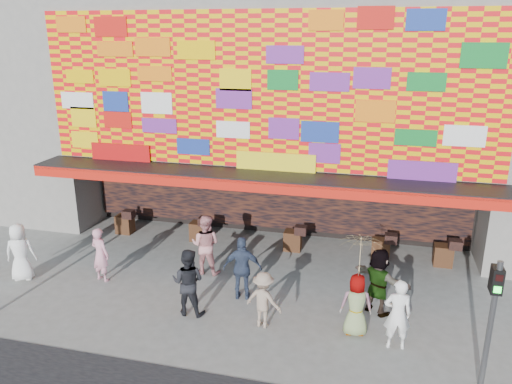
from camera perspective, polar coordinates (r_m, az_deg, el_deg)
ground at (r=14.03m, az=-3.35°, el=-13.72°), size 90.00×90.00×0.00m
shop_building at (r=20.01m, az=3.50°, el=11.76°), size 15.20×9.40×10.00m
signal_right at (r=11.57m, az=25.41°, el=-12.28°), size 0.22×0.20×3.00m
ped_a at (r=16.97m, az=-25.34°, el=-6.23°), size 1.04×0.85×1.82m
ped_b at (r=16.06m, az=-17.37°, el=-6.83°), size 0.72×0.57×1.71m
ped_c at (r=13.71m, az=-7.78°, el=-10.15°), size 0.92×0.72×1.88m
ped_d at (r=13.12m, az=0.86°, el=-12.22°), size 1.09×0.78×1.52m
ped_e at (r=14.30m, az=-1.55°, el=-8.71°), size 1.17×0.64×1.89m
ped_f at (r=14.01m, az=13.82°, el=-9.89°), size 1.75×1.43×1.87m
ped_g at (r=13.03m, az=11.39°, el=-12.53°), size 0.87×0.63×1.64m
ped_h at (r=12.71m, az=15.87°, el=-13.30°), size 0.71×0.51×1.81m
ped_i at (r=15.83m, az=-5.78°, el=-5.99°), size 0.94×0.74×1.93m
parasol at (r=12.40m, az=11.77°, el=-7.08°), size 1.39×1.40×1.92m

